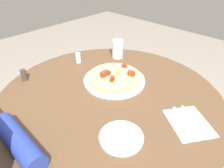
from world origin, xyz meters
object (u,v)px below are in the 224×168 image
breakfast_pizza (114,77)px  salt_shaker (78,58)px  dining_table (110,121)px  fork (185,123)px  bread_plate (121,137)px  knife (193,121)px  pizza_plate (114,80)px  water_glass (118,49)px  pepper_shaker (24,75)px

breakfast_pizza → salt_shaker: breakfast_pizza is taller
dining_table → fork: 0.38m
bread_plate → knife: bread_plate is taller
pizza_plate → salt_shaker: (-0.00, -0.29, 0.02)m
dining_table → knife: (-0.09, 0.35, 0.17)m
pizza_plate → breakfast_pizza: 0.02m
bread_plate → fork: 0.25m
dining_table → salt_shaker: salt_shaker is taller
water_glass → dining_table: bearing=37.0°
salt_shaker → pepper_shaker: 0.31m
fork → salt_shaker: 0.68m
fork → pepper_shaker: (0.27, -0.72, 0.02)m
salt_shaker → pepper_shaker: bearing=-8.3°
breakfast_pizza → water_glass: 0.27m
dining_table → salt_shaker: bearing=-106.1°
bread_plate → water_glass: bearing=-136.4°
fork → salt_shaker: salt_shaker is taller
water_glass → salt_shaker: (0.21, -0.12, -0.02)m
breakfast_pizza → water_glass: bearing=-140.7°
pepper_shaker → breakfast_pizza: bearing=132.3°
pizza_plate → knife: 0.41m
water_glass → pepper_shaker: water_glass is taller
knife → salt_shaker: (-0.01, -0.70, 0.02)m
bread_plate → knife: size_ratio=0.87×
fork → water_glass: (-0.24, -0.56, 0.05)m
bread_plate → water_glass: water_glass is taller
salt_shaker → pepper_shaker: size_ratio=0.99×
bread_plate → pepper_shaker: size_ratio=2.69×
pizza_plate → water_glass: size_ratio=2.85×
breakfast_pizza → pepper_shaker: 0.45m
bread_plate → dining_table: bearing=-126.5°
bread_plate → salt_shaker: salt_shaker is taller
dining_table → bread_plate: bread_plate is taller
dining_table → bread_plate: size_ratio=6.44×
pizza_plate → bread_plate: size_ratio=1.94×
breakfast_pizza → salt_shaker: bearing=-90.6°
breakfast_pizza → water_glass: (-0.21, -0.17, 0.03)m
water_glass → salt_shaker: 0.24m
fork → knife: same height
fork → breakfast_pizza: bearing=-150.0°
pizza_plate → bread_plate: bearing=46.9°
breakfast_pizza → bread_plate: 0.37m
breakfast_pizza → fork: breakfast_pizza is taller
breakfast_pizza → knife: 0.41m
pepper_shaker → salt_shaker: bearing=171.7°
fork → bread_plate: bearing=-85.4°
pizza_plate → fork: (0.03, 0.39, 0.00)m
fork → salt_shaker: (-0.04, -0.68, 0.02)m
dining_table → fork: fork is taller
pizza_plate → bread_plate: (0.25, 0.27, -0.00)m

